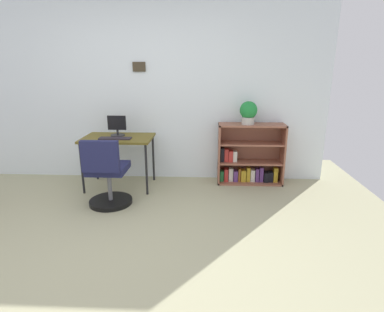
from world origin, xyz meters
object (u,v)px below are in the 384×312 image
Objects in this scene: monitor at (117,126)px; bookshelf_low at (249,157)px; keyboard at (115,138)px; office_chair at (107,177)px; desk at (118,141)px; potted_plant_on_shelf at (248,112)px.

monitor is 0.30× the size of bookshelf_low.
office_chair reaches higher than keyboard.
office_chair is 0.93× the size of bookshelf_low.
potted_plant_on_shelf is at bearing 7.09° from desk.
bookshelf_low reaches higher than office_chair.
office_chair is at bearing -152.96° from bookshelf_low.
desk is 0.70m from office_chair.
bookshelf_low is 2.92× the size of potted_plant_on_shelf.
office_chair is 2.71× the size of potted_plant_on_shelf.
monitor is 1.80m from potted_plant_on_shelf.
desk is 1.82m from potted_plant_on_shelf.
bookshelf_low is (1.78, 0.91, 0.01)m from office_chair.
office_chair is at bearing -86.73° from keyboard.
monitor is (-0.02, 0.08, 0.19)m from desk.
bookshelf_low is at bearing 51.15° from potted_plant_on_shelf.
keyboard is at bearing -83.45° from monitor.
keyboard is (-0.00, -0.12, 0.07)m from desk.
monitor is at bearing 94.18° from office_chair.
bookshelf_low is 0.66m from potted_plant_on_shelf.
office_chair is at bearing -153.79° from potted_plant_on_shelf.
keyboard is 1.88m from bookshelf_low.
monitor is 1.90m from bookshelf_low.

